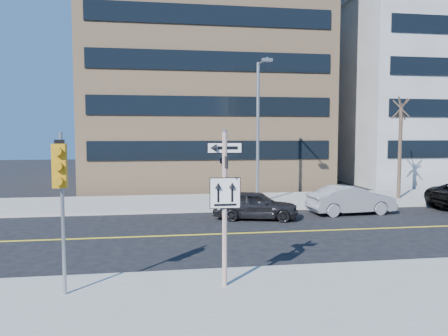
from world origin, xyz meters
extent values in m
plane|color=black|center=(0.00, 0.00, 0.00)|extent=(120.00, 120.00, 0.00)
cylinder|color=silver|center=(0.00, -2.50, 2.15)|extent=(0.13, 0.13, 4.00)
cylinder|color=gray|center=(0.00, -2.50, 4.18)|extent=(0.10, 0.10, 0.06)
cube|color=black|center=(0.00, -2.50, 3.75)|extent=(0.92, 0.03, 0.30)
cube|color=black|center=(0.00, -2.50, 3.40)|extent=(0.03, 0.92, 0.30)
cube|color=white|center=(0.00, -2.58, 2.60)|extent=(0.80, 0.03, 0.80)
cylinder|color=gray|center=(-4.00, -2.50, 2.15)|extent=(0.09, 0.09, 4.00)
cube|color=orange|center=(-4.00, -2.70, 3.35)|extent=(0.32, 0.22, 1.05)
sphere|color=#8C0705|center=(-4.00, -2.82, 3.70)|extent=(0.17, 0.17, 0.17)
sphere|color=black|center=(-4.00, -2.82, 3.35)|extent=(0.17, 0.17, 0.17)
sphere|color=black|center=(-4.00, -2.82, 3.00)|extent=(0.17, 0.17, 0.17)
imported|color=black|center=(2.95, 6.86, 0.69)|extent=(2.58, 4.33, 1.38)
imported|color=gray|center=(8.12, 7.48, 0.73)|extent=(1.89, 4.55, 1.46)
cylinder|color=gray|center=(4.00, 11.00, 4.15)|extent=(0.18, 0.18, 8.00)
cylinder|color=gray|center=(4.00, 10.00, 8.05)|extent=(0.10, 2.20, 0.10)
cube|color=gray|center=(4.00, 9.00, 7.95)|extent=(0.55, 0.30, 0.16)
cylinder|color=#3B2D23|center=(13.00, 11.30, 3.05)|extent=(0.22, 0.22, 5.80)
cube|color=tan|center=(2.00, 25.00, 9.00)|extent=(18.00, 18.00, 18.00)
cube|color=#939698|center=(24.00, 24.00, 7.50)|extent=(20.00, 16.00, 15.00)
camera|label=1|loc=(-1.69, -13.49, 4.10)|focal=35.00mm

